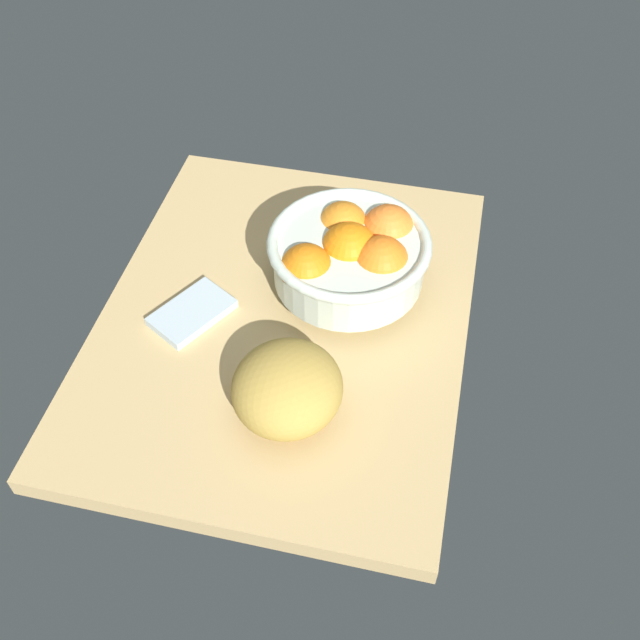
% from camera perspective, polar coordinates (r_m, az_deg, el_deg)
% --- Properties ---
extents(ground_plane, '(0.67, 0.52, 0.03)m').
position_cam_1_polar(ground_plane, '(1.09, -2.70, -0.18)').
color(ground_plane, tan).
extents(fruit_bowl, '(0.23, 0.23, 0.12)m').
position_cam_1_polar(fruit_bowl, '(1.08, 2.39, 5.05)').
color(fruit_bowl, silver).
rests_on(fruit_bowl, ground).
extents(bread_loaf, '(0.15, 0.14, 0.09)m').
position_cam_1_polar(bread_loaf, '(0.94, -2.52, -5.20)').
color(bread_loaf, '#B59240').
rests_on(bread_loaf, ground).
extents(napkin_folded, '(0.14, 0.12, 0.01)m').
position_cam_1_polar(napkin_folded, '(1.09, -9.74, 0.56)').
color(napkin_folded, '#B0C2CB').
rests_on(napkin_folded, ground).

